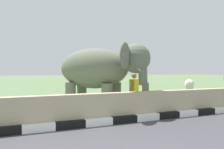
# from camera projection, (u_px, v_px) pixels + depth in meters

# --- Properties ---
(striped_curb) EXTENTS (16.20, 0.20, 0.24)m
(striped_curb) POSITION_uv_depth(u_px,v_px,m) (55.00, 126.00, 6.42)
(striped_curb) COLOR white
(striped_curb) RESTS_ON ground_plane
(barrier_parapet) EXTENTS (28.00, 0.36, 1.00)m
(barrier_parapet) POSITION_uv_depth(u_px,v_px,m) (123.00, 107.00, 7.64)
(barrier_parapet) COLOR tan
(barrier_parapet) RESTS_ON ground_plane
(elephant) EXTENTS (3.79, 3.88, 2.82)m
(elephant) POSITION_uv_depth(u_px,v_px,m) (101.00, 69.00, 9.20)
(elephant) COLOR #656B58
(elephant) RESTS_ON ground_plane
(person_handler) EXTENTS (0.59, 0.43, 1.66)m
(person_handler) POSITION_uv_depth(u_px,v_px,m) (134.00, 90.00, 9.41)
(person_handler) COLOR navy
(person_handler) RESTS_ON ground_plane
(cow_near) EXTENTS (1.66, 1.61, 1.23)m
(cow_near) POSITION_uv_depth(u_px,v_px,m) (189.00, 85.00, 14.41)
(cow_near) COLOR beige
(cow_near) RESTS_ON ground_plane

